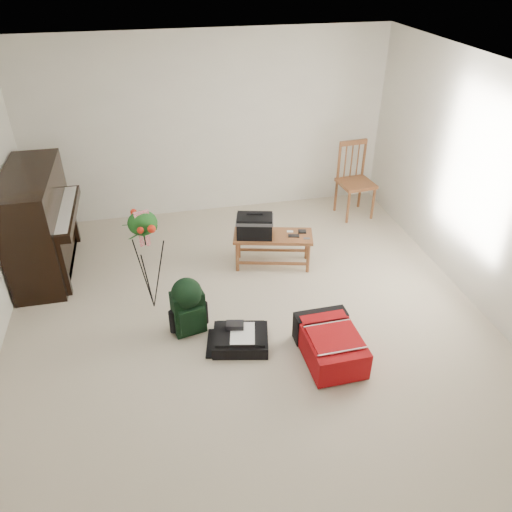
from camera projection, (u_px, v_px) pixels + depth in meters
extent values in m
cube|color=#BCAE98|center=(251.00, 326.00, 5.23)|extent=(5.00, 5.50, 0.01)
cube|color=white|center=(250.00, 81.00, 3.88)|extent=(5.00, 5.50, 0.01)
cube|color=white|center=(209.00, 127.00, 6.82)|extent=(5.00, 0.04, 2.50)
cube|color=white|center=(494.00, 196.00, 5.01)|extent=(0.04, 5.50, 2.50)
cube|color=black|center=(38.00, 224.00, 5.81)|extent=(0.55, 1.50, 1.25)
cube|color=black|center=(63.00, 213.00, 5.81)|extent=(0.28, 1.30, 0.10)
cube|color=white|center=(62.00, 209.00, 5.78)|extent=(0.22, 1.20, 0.02)
cube|color=black|center=(54.00, 264.00, 6.13)|extent=(0.45, 1.30, 0.10)
cube|color=#965731|center=(273.00, 236.00, 6.00)|extent=(1.01, 0.60, 0.04)
cylinder|color=#965731|center=(241.00, 262.00, 5.91)|extent=(0.04, 0.04, 0.39)
cylinder|color=#965731|center=(236.00, 249.00, 6.16)|extent=(0.04, 0.04, 0.39)
cylinder|color=#965731|center=(310.00, 254.00, 6.07)|extent=(0.04, 0.04, 0.39)
cylinder|color=#965731|center=(302.00, 241.00, 6.32)|extent=(0.04, 0.04, 0.39)
cube|color=#965731|center=(356.00, 184.00, 7.07)|extent=(0.50, 0.50, 0.04)
cylinder|color=#965731|center=(346.00, 207.00, 7.01)|extent=(0.04, 0.04, 0.47)
cylinder|color=#965731|center=(336.00, 195.00, 7.33)|extent=(0.04, 0.04, 0.47)
cylinder|color=#965731|center=(372.00, 205.00, 7.08)|extent=(0.04, 0.04, 0.47)
cylinder|color=#965731|center=(362.00, 193.00, 7.40)|extent=(0.04, 0.04, 0.47)
cube|color=#965731|center=(355.00, 142.00, 6.94)|extent=(0.42, 0.09, 0.07)
cylinder|color=#965731|center=(340.00, 161.00, 7.05)|extent=(0.04, 0.04, 0.57)
cylinder|color=#965731|center=(366.00, 159.00, 7.12)|extent=(0.04, 0.04, 0.57)
cube|color=#A00E06|center=(330.00, 345.00, 4.75)|extent=(0.52, 0.76, 0.29)
cube|color=black|center=(321.00, 325.00, 4.99)|extent=(0.53, 0.18, 0.31)
cube|color=#A00E06|center=(334.00, 336.00, 4.63)|extent=(0.46, 0.44, 0.02)
cube|color=silver|center=(342.00, 352.00, 4.45)|extent=(0.47, 0.02, 0.01)
cube|color=black|center=(241.00, 340.00, 4.96)|extent=(0.62, 0.54, 0.13)
cube|color=black|center=(240.00, 334.00, 4.91)|extent=(0.54, 0.46, 0.03)
cube|color=white|center=(243.00, 333.00, 4.89)|extent=(0.30, 0.37, 0.01)
cube|color=black|center=(234.00, 326.00, 4.93)|extent=(0.19, 0.14, 0.05)
cube|color=black|center=(188.00, 312.00, 5.06)|extent=(0.35, 0.25, 0.48)
cube|color=black|center=(190.00, 321.00, 4.97)|extent=(0.26, 0.11, 0.28)
sphere|color=black|center=(187.00, 293.00, 4.93)|extent=(0.31, 0.31, 0.31)
cube|color=black|center=(180.00, 307.00, 5.13)|extent=(0.05, 0.04, 0.43)
cube|color=black|center=(195.00, 305.00, 5.16)|extent=(0.05, 0.04, 0.43)
cylinder|color=black|center=(144.00, 231.00, 5.00)|extent=(0.01, 0.01, 0.32)
ellipsoid|color=#1A541A|center=(143.00, 223.00, 4.95)|extent=(0.30, 0.21, 0.28)
cube|color=red|center=(141.00, 216.00, 4.88)|extent=(0.15, 0.08, 0.08)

